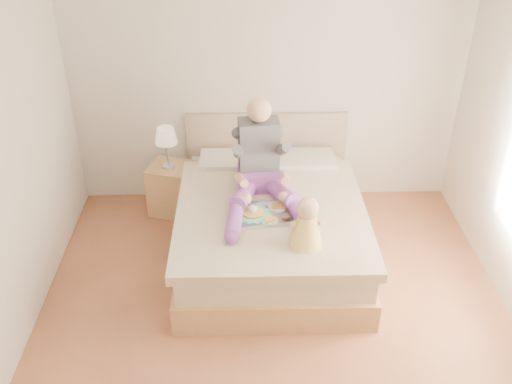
{
  "coord_description": "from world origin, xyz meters",
  "views": [
    {
      "loc": [
        -0.24,
        -3.34,
        3.47
      ],
      "look_at": [
        -0.14,
        0.84,
        0.82
      ],
      "focal_mm": 40.0,
      "sensor_mm": 36.0,
      "label": 1
    }
  ],
  "objects_px": {
    "tray": "(264,212)",
    "nightstand": "(173,189)",
    "adult": "(261,169)",
    "baby": "(307,225)",
    "bed": "(270,222)"
  },
  "relations": [
    {
      "from": "tray",
      "to": "nightstand",
      "type": "bearing_deg",
      "value": 125.01
    },
    {
      "from": "nightstand",
      "to": "tray",
      "type": "relative_size",
      "value": 0.98
    },
    {
      "from": "adult",
      "to": "tray",
      "type": "relative_size",
      "value": 2.05
    },
    {
      "from": "tray",
      "to": "baby",
      "type": "height_order",
      "value": "baby"
    },
    {
      "from": "baby",
      "to": "bed",
      "type": "bearing_deg",
      "value": 105.97
    },
    {
      "from": "baby",
      "to": "adult",
      "type": "bearing_deg",
      "value": 110.15
    },
    {
      "from": "bed",
      "to": "nightstand",
      "type": "xyz_separation_m",
      "value": [
        -1.0,
        0.71,
        -0.05
      ]
    },
    {
      "from": "adult",
      "to": "tray",
      "type": "xyz_separation_m",
      "value": [
        0.02,
        -0.35,
        -0.24
      ]
    },
    {
      "from": "tray",
      "to": "baby",
      "type": "xyz_separation_m",
      "value": [
        0.32,
        -0.42,
        0.15
      ]
    },
    {
      "from": "bed",
      "to": "nightstand",
      "type": "distance_m",
      "value": 1.23
    },
    {
      "from": "adult",
      "to": "baby",
      "type": "height_order",
      "value": "adult"
    },
    {
      "from": "bed",
      "to": "adult",
      "type": "relative_size",
      "value": 1.93
    },
    {
      "from": "nightstand",
      "to": "tray",
      "type": "height_order",
      "value": "tray"
    },
    {
      "from": "tray",
      "to": "baby",
      "type": "relative_size",
      "value": 1.24
    },
    {
      "from": "tray",
      "to": "adult",
      "type": "bearing_deg",
      "value": 84.94
    }
  ]
}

